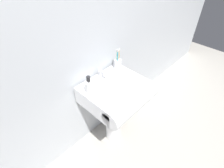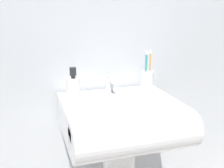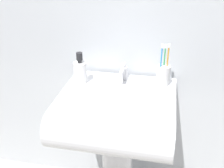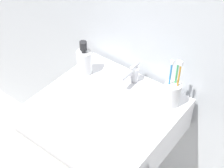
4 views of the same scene
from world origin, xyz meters
name	(u,v)px [view 1 (image 1 of 4)]	position (x,y,z in m)	size (l,w,h in m)	color
ground_plane	(113,136)	(0.00, 0.00, 0.00)	(6.00, 6.00, 0.00)	#ADA89E
wall_back	(91,34)	(0.00, 0.26, 1.20)	(5.00, 0.05, 2.40)	silver
sink_pedestal	(113,119)	(0.00, 0.00, 0.32)	(0.16, 0.16, 0.64)	white
sink_basin	(118,94)	(0.00, -0.06, 0.72)	(0.56, 0.52, 0.17)	white
faucet	(102,73)	(0.00, 0.15, 0.85)	(0.04, 0.12, 0.08)	silver
toothbrush_cup	(118,64)	(0.21, 0.14, 0.86)	(0.07, 0.07, 0.22)	white
soap_bottle	(89,86)	(-0.21, 0.08, 0.87)	(0.07, 0.07, 0.16)	white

